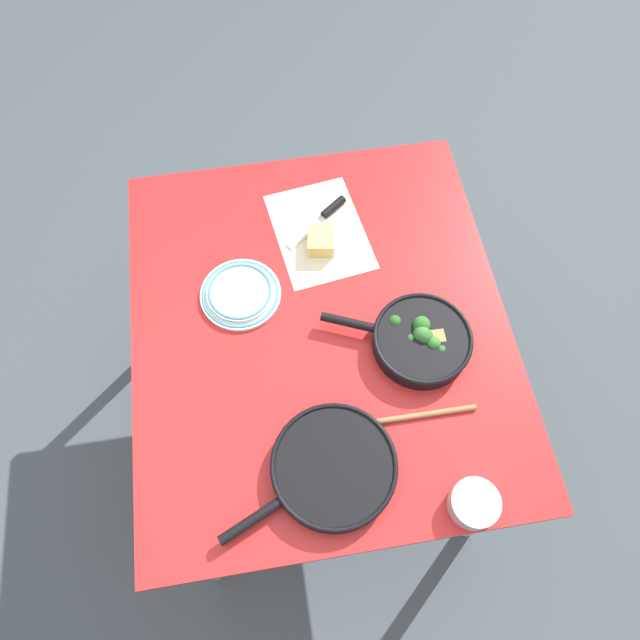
{
  "coord_description": "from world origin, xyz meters",
  "views": [
    {
      "loc": [
        -0.65,
        0.1,
        2.13
      ],
      "look_at": [
        0.0,
        0.0,
        0.79
      ],
      "focal_mm": 32.0,
      "sensor_mm": 36.0,
      "label": 1
    }
  ],
  "objects_px": {
    "skillet_broccoli": "(421,340)",
    "dinner_plate_stack": "(240,293)",
    "prep_bowl_steel": "(474,504)",
    "skillet_eggs": "(333,467)",
    "grater_knife": "(324,215)",
    "cheese_block": "(321,240)",
    "wooden_spoon": "(383,421)"
  },
  "relations": [
    {
      "from": "skillet_broccoli",
      "to": "dinner_plate_stack",
      "type": "distance_m",
      "value": 0.5
    },
    {
      "from": "skillet_broccoli",
      "to": "prep_bowl_steel",
      "type": "bearing_deg",
      "value": 116.64
    },
    {
      "from": "skillet_broccoli",
      "to": "prep_bowl_steel",
      "type": "xyz_separation_m",
      "value": [
        -0.41,
        -0.02,
        -0.0
      ]
    },
    {
      "from": "skillet_eggs",
      "to": "dinner_plate_stack",
      "type": "distance_m",
      "value": 0.53
    },
    {
      "from": "grater_knife",
      "to": "dinner_plate_stack",
      "type": "relative_size",
      "value": 0.9
    },
    {
      "from": "cheese_block",
      "to": "dinner_plate_stack",
      "type": "bearing_deg",
      "value": 117.52
    },
    {
      "from": "skillet_eggs",
      "to": "grater_knife",
      "type": "xyz_separation_m",
      "value": [
        0.72,
        -0.1,
        -0.02
      ]
    },
    {
      "from": "skillet_eggs",
      "to": "cheese_block",
      "type": "distance_m",
      "value": 0.63
    },
    {
      "from": "skillet_eggs",
      "to": "grater_knife",
      "type": "relative_size",
      "value": 2.16
    },
    {
      "from": "dinner_plate_stack",
      "to": "skillet_eggs",
      "type": "bearing_deg",
      "value": -161.51
    },
    {
      "from": "dinner_plate_stack",
      "to": "grater_knife",
      "type": "bearing_deg",
      "value": -50.31
    },
    {
      "from": "skillet_broccoli",
      "to": "skillet_eggs",
      "type": "xyz_separation_m",
      "value": [
        -0.28,
        0.28,
        -0.01
      ]
    },
    {
      "from": "wooden_spoon",
      "to": "cheese_block",
      "type": "bearing_deg",
      "value": -82.3
    },
    {
      "from": "skillet_eggs",
      "to": "grater_knife",
      "type": "height_order",
      "value": "skillet_eggs"
    },
    {
      "from": "skillet_broccoli",
      "to": "cheese_block",
      "type": "height_order",
      "value": "skillet_broccoli"
    },
    {
      "from": "cheese_block",
      "to": "prep_bowl_steel",
      "type": "bearing_deg",
      "value": -163.27
    },
    {
      "from": "skillet_broccoli",
      "to": "prep_bowl_steel",
      "type": "distance_m",
      "value": 0.41
    },
    {
      "from": "grater_knife",
      "to": "cheese_block",
      "type": "relative_size",
      "value": 2.05
    },
    {
      "from": "skillet_eggs",
      "to": "wooden_spoon",
      "type": "distance_m",
      "value": 0.17
    },
    {
      "from": "dinner_plate_stack",
      "to": "cheese_block",
      "type": "bearing_deg",
      "value": -62.48
    },
    {
      "from": "cheese_block",
      "to": "prep_bowl_steel",
      "type": "relative_size",
      "value": 0.86
    },
    {
      "from": "skillet_eggs",
      "to": "cheese_block",
      "type": "relative_size",
      "value": 4.42
    },
    {
      "from": "dinner_plate_stack",
      "to": "wooden_spoon",
      "type": "bearing_deg",
      "value": -142.87
    },
    {
      "from": "dinner_plate_stack",
      "to": "prep_bowl_steel",
      "type": "bearing_deg",
      "value": -143.43
    },
    {
      "from": "wooden_spoon",
      "to": "prep_bowl_steel",
      "type": "distance_m",
      "value": 0.28
    },
    {
      "from": "dinner_plate_stack",
      "to": "skillet_broccoli",
      "type": "bearing_deg",
      "value": -116.19
    },
    {
      "from": "skillet_broccoli",
      "to": "skillet_eggs",
      "type": "relative_size",
      "value": 0.88
    },
    {
      "from": "skillet_eggs",
      "to": "wooden_spoon",
      "type": "xyz_separation_m",
      "value": [
        0.09,
        -0.14,
        -0.02
      ]
    },
    {
      "from": "wooden_spoon",
      "to": "skillet_eggs",
      "type": "bearing_deg",
      "value": 34.48
    },
    {
      "from": "skillet_eggs",
      "to": "dinner_plate_stack",
      "type": "xyz_separation_m",
      "value": [
        0.5,
        0.17,
        -0.01
      ]
    },
    {
      "from": "skillet_eggs",
      "to": "cheese_block",
      "type": "height_order",
      "value": "cheese_block"
    },
    {
      "from": "grater_knife",
      "to": "cheese_block",
      "type": "distance_m",
      "value": 0.1
    }
  ]
}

